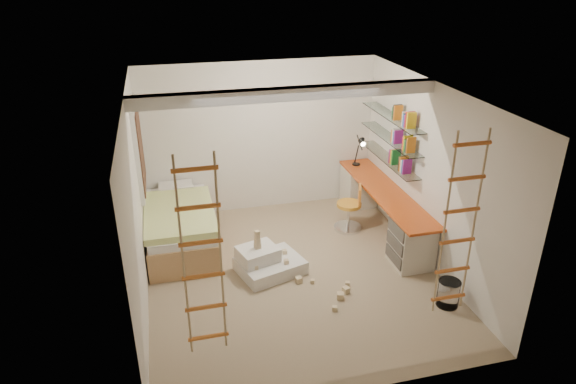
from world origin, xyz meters
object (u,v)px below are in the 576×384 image
object	(u,v)px
desk	(383,209)
play_platform	(267,262)
bed	(180,226)
swivel_chair	(350,213)

from	to	relation	value
desk	play_platform	bearing A→B (deg)	-161.11
bed	desk	bearing A→B (deg)	-6.49
desk	swivel_chair	xyz separation A→B (m)	(-0.48, 0.20, -0.12)
bed	play_platform	world-z (taller)	bed
bed	play_platform	distance (m)	1.57
desk	swivel_chair	bearing A→B (deg)	156.98
swivel_chair	play_platform	xyz separation A→B (m)	(-1.59, -0.91, -0.13)
play_platform	bed	bearing A→B (deg)	136.60
bed	swivel_chair	size ratio (longest dim) A/B	2.60
desk	play_platform	size ratio (longest dim) A/B	2.72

